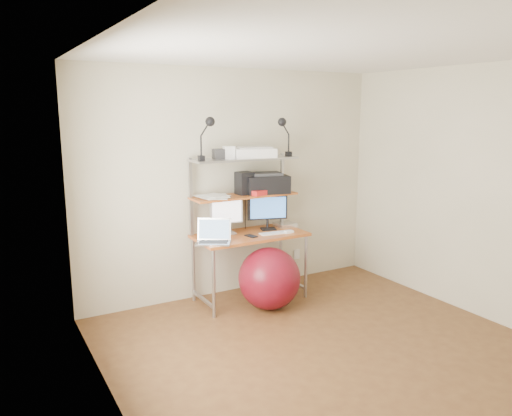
% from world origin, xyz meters
% --- Properties ---
extents(room, '(3.60, 3.60, 3.60)m').
position_xyz_m(room, '(0.00, 0.00, 1.25)').
color(room, brown).
rests_on(room, ground).
extents(computer_desk, '(1.20, 0.60, 1.57)m').
position_xyz_m(computer_desk, '(0.00, 1.50, 0.96)').
color(computer_desk, '#BD5224').
rests_on(computer_desk, ground).
extents(desktop, '(1.20, 0.60, 0.00)m').
position_xyz_m(desktop, '(0.00, 1.44, 0.74)').
color(desktop, '#BD5224').
rests_on(desktop, computer_desk).
extents(mid_shelf, '(1.18, 0.34, 0.00)m').
position_xyz_m(mid_shelf, '(0.00, 1.57, 1.15)').
color(mid_shelf, '#BD5224').
rests_on(mid_shelf, computer_desk).
extents(top_shelf, '(1.18, 0.34, 0.00)m').
position_xyz_m(top_shelf, '(0.00, 1.57, 1.55)').
color(top_shelf, '#A5A5A9').
rests_on(top_shelf, computer_desk).
extents(floor, '(3.60, 3.60, 0.00)m').
position_xyz_m(floor, '(0.00, 0.00, 0.00)').
color(floor, brown).
rests_on(floor, ground).
extents(wall_outlet, '(0.08, 0.01, 0.12)m').
position_xyz_m(wall_outlet, '(0.85, 1.79, 0.30)').
color(wall_outlet, white).
rests_on(wall_outlet, room).
extents(monitor_silver, '(0.37, 0.14, 0.41)m').
position_xyz_m(monitor_silver, '(-0.21, 1.58, 0.96)').
color(monitor_silver, silver).
rests_on(monitor_silver, desktop).
extents(monitor_black, '(0.44, 0.18, 0.45)m').
position_xyz_m(monitor_black, '(0.27, 1.53, 0.96)').
color(monitor_black, black).
rests_on(monitor_black, desktop).
extents(laptop, '(0.43, 0.41, 0.30)m').
position_xyz_m(laptop, '(-0.48, 1.32, 0.79)').
color(laptop, silver).
rests_on(laptop, desktop).
extents(keyboard, '(0.39, 0.14, 0.01)m').
position_xyz_m(keyboard, '(0.26, 1.32, 0.75)').
color(keyboard, white).
rests_on(keyboard, desktop).
extents(mouse, '(0.09, 0.06, 0.03)m').
position_xyz_m(mouse, '(0.39, 1.27, 0.75)').
color(mouse, white).
rests_on(mouse, desktop).
extents(mac_mini, '(0.22, 0.22, 0.04)m').
position_xyz_m(mac_mini, '(0.53, 1.56, 0.76)').
color(mac_mini, silver).
rests_on(mac_mini, desktop).
extents(phone, '(0.10, 0.15, 0.01)m').
position_xyz_m(phone, '(-0.04, 1.34, 0.75)').
color(phone, black).
rests_on(phone, desktop).
extents(printer, '(0.54, 0.43, 0.23)m').
position_xyz_m(printer, '(0.28, 1.57, 1.26)').
color(printer, black).
rests_on(printer, mid_shelf).
extents(nas_cube, '(0.17, 0.17, 0.24)m').
position_xyz_m(nas_cube, '(0.02, 1.59, 1.27)').
color(nas_cube, black).
rests_on(nas_cube, mid_shelf).
extents(red_box, '(0.22, 0.17, 0.05)m').
position_xyz_m(red_box, '(0.13, 1.47, 1.18)').
color(red_box, red).
rests_on(red_box, mid_shelf).
extents(scanner, '(0.49, 0.38, 0.12)m').
position_xyz_m(scanner, '(0.11, 1.55, 1.61)').
color(scanner, white).
rests_on(scanner, top_shelf).
extents(box_white, '(0.12, 0.11, 0.13)m').
position_xyz_m(box_white, '(-0.18, 1.56, 1.62)').
color(box_white, white).
rests_on(box_white, top_shelf).
extents(box_grey, '(0.11, 0.11, 0.11)m').
position_xyz_m(box_grey, '(-0.30, 1.58, 1.60)').
color(box_grey, '#303033').
rests_on(box_grey, top_shelf).
extents(clip_lamp_left, '(0.17, 0.10, 0.44)m').
position_xyz_m(clip_lamp_left, '(-0.45, 1.49, 1.87)').
color(clip_lamp_left, black).
rests_on(clip_lamp_left, top_shelf).
extents(clip_lamp_right, '(0.17, 0.09, 0.42)m').
position_xyz_m(clip_lamp_right, '(0.44, 1.47, 1.86)').
color(clip_lamp_right, black).
rests_on(clip_lamp_right, top_shelf).
extents(exercise_ball, '(0.65, 0.65, 0.65)m').
position_xyz_m(exercise_ball, '(0.05, 1.12, 0.33)').
color(exercise_ball, maroon).
rests_on(exercise_ball, floor).
extents(paper_stack, '(0.37, 0.42, 0.02)m').
position_xyz_m(paper_stack, '(-0.36, 1.57, 1.16)').
color(paper_stack, white).
rests_on(paper_stack, mid_shelf).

